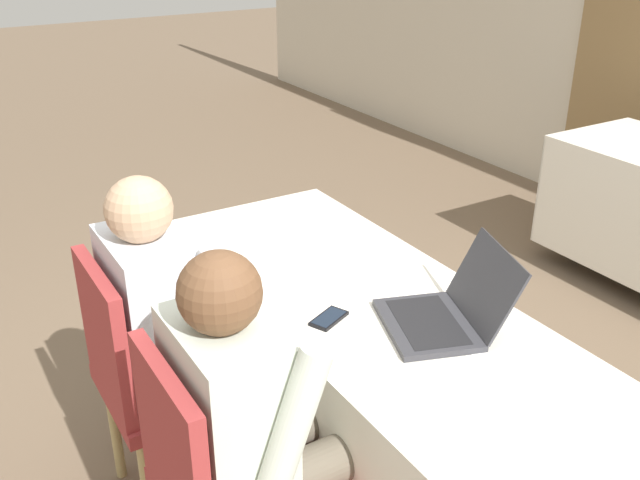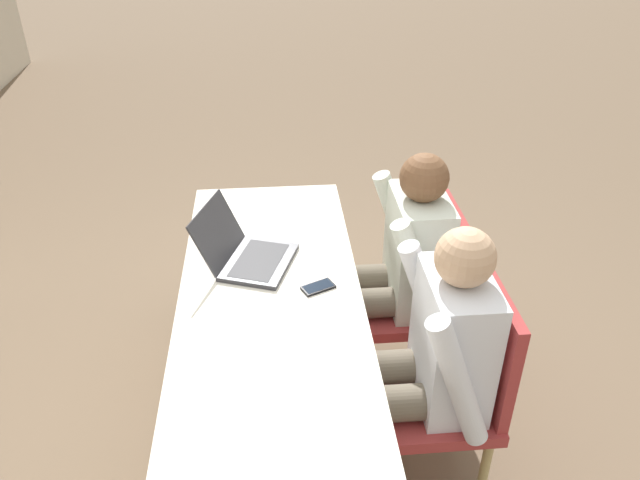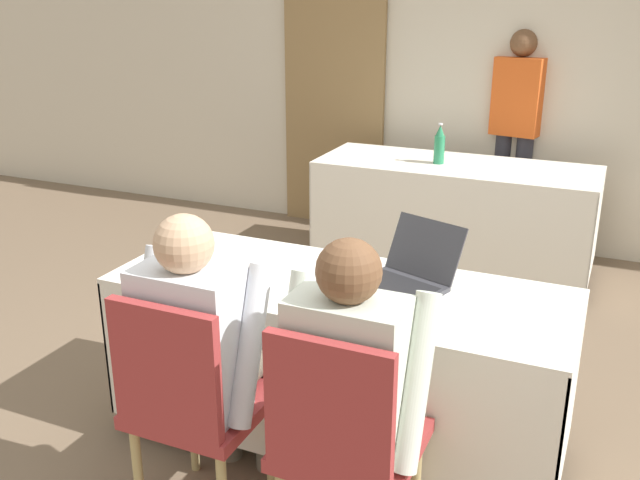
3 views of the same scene
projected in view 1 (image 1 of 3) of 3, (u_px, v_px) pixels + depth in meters
name	position (u px, v px, depth m)	size (l,w,h in m)	color
ground_plane	(364.00, 476.00, 2.60)	(24.00, 24.00, 0.00)	brown
conference_table_near	(369.00, 346.00, 2.36)	(1.85, 0.70, 0.75)	white
laptop	(444.00, 312.00, 2.11)	(0.42, 0.44, 0.24)	#333338
cell_phone	(329.00, 318.00, 2.16)	(0.11, 0.14, 0.01)	black
paper_beside_laptop	(487.00, 388.00, 1.86)	(0.30, 0.35, 0.00)	white
chair_near_left	(150.00, 374.00, 2.30)	(0.44, 0.44, 0.93)	tan
person_checkered_shirt	(177.00, 323.00, 2.28)	(0.50, 0.52, 1.19)	#665B4C
person_white_shirt	(257.00, 424.00, 1.83)	(0.50, 0.52, 1.19)	#665B4C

